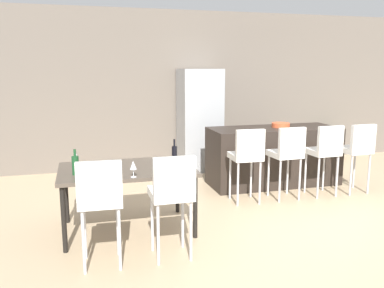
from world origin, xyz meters
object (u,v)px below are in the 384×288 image
at_px(wine_bottle_far, 75,165).
at_px(dining_chair_far, 172,190).
at_px(bar_chair_middle, 287,151).
at_px(potted_plant, 333,141).
at_px(kitchen_island, 273,156).
at_px(wine_glass_left, 133,166).
at_px(bar_chair_right, 325,149).
at_px(bar_chair_left, 247,154).
at_px(fruit_bowl, 281,125).
at_px(dining_table, 127,173).
at_px(refrigerator, 200,120).
at_px(dining_chair_near, 100,196).
at_px(bar_chair_far, 357,147).
at_px(wine_glass_middle, 75,155).
at_px(wine_bottle_near, 174,155).

bearing_deg(wine_bottle_far, dining_chair_far, -37.73).
distance_m(bar_chair_middle, potted_plant, 2.97).
relative_size(kitchen_island, potted_plant, 3.14).
relative_size(bar_chair_middle, wine_glass_left, 6.03).
relative_size(wine_bottle_far, wine_glass_left, 1.58).
bearing_deg(bar_chair_right, wine_bottle_far, -168.81).
bearing_deg(wine_bottle_far, bar_chair_left, 16.95).
bearing_deg(dining_chair_far, bar_chair_left, 45.32).
bearing_deg(fruit_bowl, dining_table, -153.03).
xyz_separation_m(refrigerator, potted_plant, (2.83, -0.01, -0.53)).
bearing_deg(dining_chair_near, potted_plant, 35.41).
distance_m(dining_chair_far, refrigerator, 3.65).
height_order(bar_chair_far, wine_glass_middle, bar_chair_far).
height_order(bar_chair_middle, wine_bottle_far, bar_chair_middle).
distance_m(bar_chair_middle, wine_bottle_far, 2.95).
xyz_separation_m(fruit_bowl, potted_plant, (1.84, 1.23, -0.56)).
height_order(wine_bottle_far, fruit_bowl, wine_bottle_far).
bearing_deg(bar_chair_right, dining_table, -169.69).
bearing_deg(dining_table, potted_plant, 29.92).
bearing_deg(dining_chair_near, wine_bottle_far, 107.20).
height_order(wine_glass_left, fruit_bowl, fruit_bowl).
bearing_deg(wine_bottle_near, dining_chair_near, -136.13).
bearing_deg(fruit_bowl, wine_bottle_near, -147.48).
xyz_separation_m(wine_glass_left, wine_glass_middle, (-0.58, 0.67, 0.00)).
relative_size(bar_chair_middle, dining_table, 0.70).
bearing_deg(bar_chair_middle, fruit_bowl, 69.20).
bearing_deg(refrigerator, wine_bottle_far, -128.55).
xyz_separation_m(bar_chair_left, wine_bottle_near, (-1.13, -0.51, 0.16)).
height_order(bar_chair_right, wine_glass_left, bar_chair_right).
height_order(wine_glass_left, refrigerator, refrigerator).
distance_m(wine_bottle_near, refrigerator, 2.76).
relative_size(bar_chair_far, refrigerator, 0.57).
bearing_deg(bar_chair_right, wine_glass_left, -161.80).
bearing_deg(bar_chair_middle, bar_chair_right, -0.00).
height_order(bar_chair_middle, fruit_bowl, bar_chair_middle).
xyz_separation_m(refrigerator, fruit_bowl, (0.99, -1.24, 0.04)).
bearing_deg(refrigerator, wine_bottle_near, -112.55).
height_order(bar_chair_middle, dining_chair_far, same).
bearing_deg(dining_table, bar_chair_left, 17.36).
relative_size(bar_chair_right, wine_bottle_far, 3.82).
relative_size(wine_glass_left, fruit_bowl, 0.60).
relative_size(dining_table, wine_glass_middle, 8.61).
bearing_deg(wine_bottle_near, wine_glass_middle, 168.39).
relative_size(kitchen_island, fruit_bowl, 7.19).
distance_m(bar_chair_middle, dining_chair_far, 2.40).
bearing_deg(fruit_bowl, wine_glass_left, -145.94).
height_order(wine_bottle_near, wine_glass_middle, wine_bottle_near).
xyz_separation_m(bar_chair_far, dining_table, (-3.46, -0.53, -0.02)).
bearing_deg(dining_table, bar_chair_right, 10.31).
bearing_deg(bar_chair_right, dining_chair_near, -157.11).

